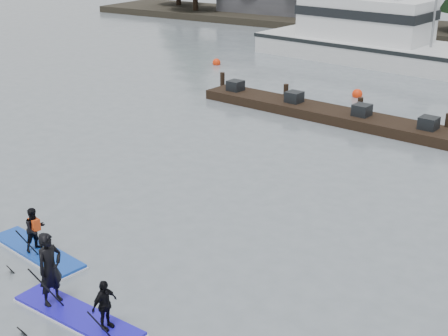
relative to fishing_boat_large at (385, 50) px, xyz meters
The scene contains 7 objects.
ground 29.59m from the fishing_boat_large, 84.71° to the right, with size 160.00×160.00×0.00m, color slate.
fishing_boat_large is the anchor object (origin of this frame).
floating_dock 13.52m from the fishing_boat_large, 81.23° to the right, with size 13.38×1.78×0.45m, color black.
buoy_a 10.75m from the fishing_boat_large, 144.16° to the right, with size 0.50×0.50×0.50m, color #FF350C.
buoy_b 9.20m from the fishing_boat_large, 79.66° to the right, with size 0.53×0.53×0.53m, color #FF350C.
paddleboard_solo 29.06m from the fishing_boat_large, 89.29° to the right, with size 3.38×1.35×1.80m.
paddleboard_duo 30.79m from the fishing_boat_large, 83.98° to the right, with size 3.46×1.21×2.37m.
Camera 1 is at (9.72, -9.37, 8.22)m, focal length 50.00 mm.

